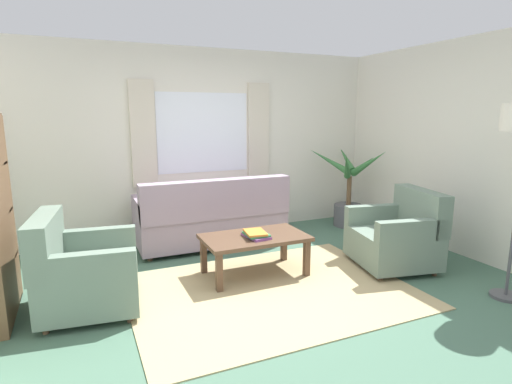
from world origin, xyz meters
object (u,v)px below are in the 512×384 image
armchair_left (82,272)px  potted_plant (348,198)px  armchair_right (398,236)px  book_stack_on_table (256,234)px  couch (212,219)px  coffee_table (255,241)px

armchair_left → potted_plant: bearing=-63.7°
armchair_right → book_stack_on_table: bearing=-91.4°
armchair_left → potted_plant: potted_plant is taller
couch → book_stack_on_table: couch is taller
couch → potted_plant: potted_plant is taller
book_stack_on_table → potted_plant: (2.13, 1.28, -0.03)m
couch → coffee_table: (0.11, -1.13, 0.01)m
couch → armchair_right: size_ratio=1.93×
armchair_left → armchair_right: same height
potted_plant → armchair_left: bearing=-160.6°
couch → armchair_left: 2.02m
couch → potted_plant: 2.23m
armchair_right → potted_plant: potted_plant is taller
armchair_right → armchair_left: bearing=-83.8°
armchair_right → book_stack_on_table: (-1.59, 0.36, 0.12)m
armchair_left → armchair_right: (3.28, -0.30, 0.00)m
armchair_left → book_stack_on_table: size_ratio=2.76×
armchair_right → book_stack_on_table: 1.64m
armchair_left → coffee_table: size_ratio=0.85×
couch → book_stack_on_table: size_ratio=5.61×
couch → armchair_right: 2.29m
coffee_table → armchair_left: bearing=-176.0°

